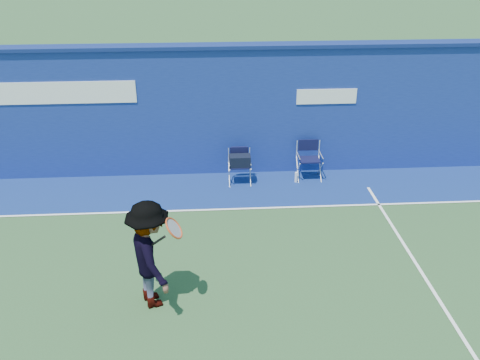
{
  "coord_description": "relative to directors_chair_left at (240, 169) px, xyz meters",
  "views": [
    {
      "loc": [
        0.88,
        -6.21,
        5.4
      ],
      "look_at": [
        1.44,
        2.6,
        1.0
      ],
      "focal_mm": 38.0,
      "sensor_mm": 36.0,
      "label": 1
    }
  ],
  "objects": [
    {
      "name": "stadium_wall",
      "position": [
        -1.55,
        0.74,
        1.2
      ],
      "size": [
        24.0,
        0.5,
        3.08
      ],
      "color": "navy",
      "rests_on": "ground"
    },
    {
      "name": "water_bottle",
      "position": [
        1.33,
        -0.05,
        -0.23
      ],
      "size": [
        0.07,
        0.07,
        0.25
      ],
      "primitive_type": "cylinder",
      "color": "silver",
      "rests_on": "ground"
    },
    {
      "name": "out_of_bounds_strip",
      "position": [
        -1.55,
        -0.36,
        -0.35
      ],
      "size": [
        24.0,
        1.8,
        0.01
      ],
      "primitive_type": "cube",
      "color": "navy",
      "rests_on": "ground"
    },
    {
      "name": "directors_chair_right",
      "position": [
        1.66,
        0.15,
        -0.07
      ],
      "size": [
        0.54,
        0.48,
        0.9
      ],
      "color": "silver",
      "rests_on": "ground"
    },
    {
      "name": "ground",
      "position": [
        -1.55,
        -4.46,
        -0.35
      ],
      "size": [
        80.0,
        80.0,
        0.0
      ],
      "primitive_type": "plane",
      "color": "#2A4B28",
      "rests_on": "ground"
    },
    {
      "name": "tennis_player",
      "position": [
        -1.63,
        -4.15,
        0.55
      ],
      "size": [
        1.08,
        1.34,
        1.81
      ],
      "color": "#EA4738",
      "rests_on": "ground"
    },
    {
      "name": "court_lines",
      "position": [
        -1.55,
        -3.86,
        -0.34
      ],
      "size": [
        24.0,
        12.0,
        0.01
      ],
      "color": "white",
      "rests_on": "out_of_bounds_strip"
    },
    {
      "name": "directors_chair_left",
      "position": [
        0.0,
        0.0,
        0.0
      ],
      "size": [
        0.49,
        0.46,
        0.83
      ],
      "color": "silver",
      "rests_on": "ground"
    }
  ]
}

